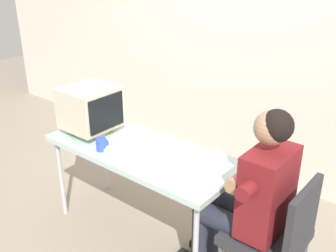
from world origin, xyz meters
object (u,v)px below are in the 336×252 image
Objects in this scene: crt_monitor at (90,108)px; person_seated at (251,194)px; office_chair at (276,233)px; keyboard at (125,141)px; desk_mug at (102,144)px; desk at (142,155)px.

person_seated is at bearing 2.55° from crt_monitor.
office_chair is 0.27m from person_seated.
crt_monitor is 1.40m from person_seated.
keyboard is 0.20m from desk_mug.
person_seated is at bearing 1.79° from keyboard.
person_seated reaches higher than desk_mug.
person_seated reaches higher than crt_monitor.
crt_monitor reaches higher than desk_mug.
office_chair is at bearing 0.00° from person_seated.
crt_monitor is 0.39m from keyboard.
desk is 3.50× the size of keyboard.
crt_monitor is 1.63m from office_chair.
keyboard is at bearing -178.21° from person_seated.
desk is at bearing -178.26° from person_seated.
crt_monitor is at bearing 150.83° from desk_mug.
desk_mug is (-0.21, -0.20, 0.10)m from desk.
office_chair is at bearing 2.24° from crt_monitor.
desk is 0.30m from desk_mug.
keyboard is 0.33× the size of person_seated.
desk_mug reaches higher than keyboard.
person_seated is (-0.19, -0.00, 0.20)m from office_chair.
person_seated reaches higher than keyboard.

